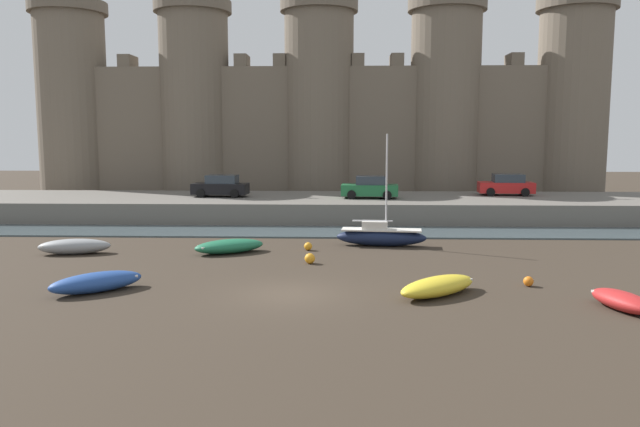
% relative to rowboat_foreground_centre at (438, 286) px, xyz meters
% --- Properties ---
extents(ground_plane, '(160.00, 160.00, 0.00)m').
position_rel_rowboat_foreground_centre_xyz_m(ground_plane, '(-5.74, -0.02, -0.38)').
color(ground_plane, '#382D23').
extents(water_channel, '(80.00, 4.50, 0.10)m').
position_rel_rowboat_foreground_centre_xyz_m(water_channel, '(-5.74, 15.21, -0.33)').
color(water_channel, '#47565B').
rests_on(water_channel, ground).
extents(quay_road, '(56.71, 10.00, 1.52)m').
position_rel_rowboat_foreground_centre_xyz_m(quay_road, '(-5.74, 22.46, 0.38)').
color(quay_road, '#666059').
rests_on(quay_road, ground).
extents(castle, '(51.55, 6.84, 20.78)m').
position_rel_rowboat_foreground_centre_xyz_m(castle, '(-5.74, 32.87, 7.72)').
color(castle, '#706354').
rests_on(castle, ground).
extents(rowboat_foreground_centre, '(3.83, 3.58, 0.72)m').
position_rel_rowboat_foreground_centre_xyz_m(rowboat_foreground_centre, '(0.00, 0.00, 0.00)').
color(rowboat_foreground_centre, yellow).
rests_on(rowboat_foreground_centre, ground).
extents(rowboat_midflat_centre, '(3.94, 3.07, 0.73)m').
position_rel_rowboat_foreground_centre_xyz_m(rowboat_midflat_centre, '(-9.56, 8.25, 0.00)').
color(rowboat_midflat_centre, '#1E6B47').
rests_on(rowboat_midflat_centre, ground).
extents(rowboat_foreground_left, '(3.60, 3.31, 0.77)m').
position_rel_rowboat_foreground_centre_xyz_m(rowboat_foreground_left, '(-13.35, 0.09, 0.03)').
color(rowboat_foreground_left, '#234793').
rests_on(rowboat_foreground_left, ground).
extents(sailboat_midflat_right, '(5.07, 1.74, 6.19)m').
position_rel_rowboat_foreground_centre_xyz_m(sailboat_midflat_right, '(-1.52, 10.64, 0.20)').
color(sailboat_midflat_right, '#141E3D').
rests_on(sailboat_midflat_right, ground).
extents(rowboat_foreground_right, '(3.77, 1.92, 0.79)m').
position_rel_rowboat_foreground_centre_xyz_m(rowboat_foreground_right, '(-17.53, 7.73, 0.04)').
color(rowboat_foreground_right, gray).
rests_on(rowboat_foreground_right, ground).
extents(rowboat_near_channel_left, '(1.95, 3.05, 0.66)m').
position_rel_rowboat_foreground_centre_xyz_m(rowboat_near_channel_left, '(6.20, -1.82, -0.03)').
color(rowboat_near_channel_left, red).
rests_on(rowboat_near_channel_left, ground).
extents(mooring_buoy_near_shore, '(0.50, 0.50, 0.50)m').
position_rel_rowboat_foreground_centre_xyz_m(mooring_buoy_near_shore, '(-5.23, 5.74, -0.12)').
color(mooring_buoy_near_shore, orange).
rests_on(mooring_buoy_near_shore, ground).
extents(mooring_buoy_off_centre, '(0.44, 0.44, 0.44)m').
position_rel_rowboat_foreground_centre_xyz_m(mooring_buoy_off_centre, '(-5.49, 9.14, -0.16)').
color(mooring_buoy_off_centre, orange).
rests_on(mooring_buoy_off_centre, ground).
extents(mooring_buoy_near_channel, '(0.41, 0.41, 0.41)m').
position_rel_rowboat_foreground_centre_xyz_m(mooring_buoy_near_channel, '(3.92, 1.57, -0.17)').
color(mooring_buoy_near_channel, orange).
rests_on(mooring_buoy_near_channel, ground).
extents(car_quay_centre_west, '(4.21, 2.09, 1.62)m').
position_rel_rowboat_foreground_centre_xyz_m(car_quay_centre_west, '(8.89, 24.31, 1.92)').
color(car_quay_centre_west, red).
rests_on(car_quay_centre_west, quay_road).
extents(car_quay_east, '(4.21, 2.09, 1.62)m').
position_rel_rowboat_foreground_centre_xyz_m(car_quay_east, '(-12.72, 22.51, 1.92)').
color(car_quay_east, black).
rests_on(car_quay_east, quay_road).
extents(car_quay_west, '(4.21, 2.09, 1.62)m').
position_rel_rowboat_foreground_centre_xyz_m(car_quay_west, '(-1.62, 21.77, 1.92)').
color(car_quay_west, '#1E6638').
rests_on(car_quay_west, quay_road).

